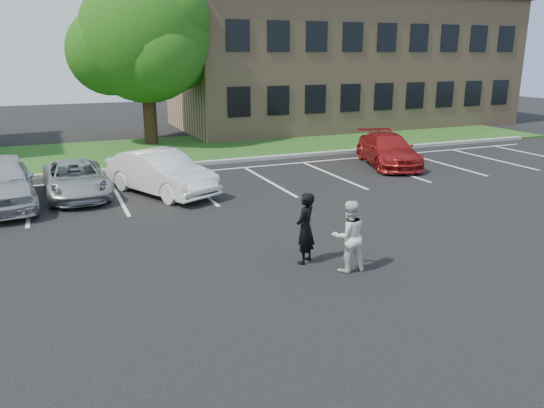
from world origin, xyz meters
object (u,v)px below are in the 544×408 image
object	(u,v)px
car_silver_west	(1,182)
car_white_sedan	(161,173)
man_white_shirt	(349,236)
car_red_compact	(388,150)
car_silver_minivan	(76,179)
man_black_suit	(305,228)
office_building	(343,62)
tree	(147,40)

from	to	relation	value
car_silver_west	car_white_sedan	bearing A→B (deg)	-7.93
man_white_shirt	car_red_compact	distance (m)	12.10
car_silver_west	car_silver_minivan	bearing A→B (deg)	8.05
man_white_shirt	car_silver_minivan	world-z (taller)	man_white_shirt
man_black_suit	car_silver_minivan	xyz separation A→B (m)	(-4.56, 8.42, -0.25)
office_building	car_silver_minivan	xyz separation A→B (m)	(-18.09, -13.44, -3.56)
office_building	man_black_suit	world-z (taller)	office_building
man_black_suit	man_white_shirt	distance (m)	1.05
man_white_shirt	car_silver_minivan	xyz separation A→B (m)	(-5.24, 9.22, -0.23)
car_white_sedan	office_building	bearing A→B (deg)	17.19
office_building	car_white_sedan	bearing A→B (deg)	-137.09
car_red_compact	man_white_shirt	bearing A→B (deg)	-112.26
man_white_shirt	car_red_compact	size ratio (longest dim) A/B	0.35
man_white_shirt	car_white_sedan	distance (m)	8.77
office_building	man_white_shirt	bearing A→B (deg)	-119.56
car_silver_west	man_white_shirt	bearing A→B (deg)	-53.61
man_black_suit	man_white_shirt	world-z (taller)	man_black_suit
car_silver_minivan	car_red_compact	bearing A→B (deg)	-0.98
man_black_suit	man_white_shirt	size ratio (longest dim) A/B	1.03
tree	office_building	bearing A→B (deg)	14.96
man_white_shirt	car_silver_west	bearing A→B (deg)	-43.63
man_black_suit	car_silver_west	xyz separation A→B (m)	(-6.80, 7.93, -0.02)
man_black_suit	car_silver_west	distance (m)	10.45
tree	car_white_sedan	xyz separation A→B (m)	(-1.66, -10.60, -4.60)
man_black_suit	car_silver_west	world-z (taller)	man_black_suit
man_white_shirt	office_building	bearing A→B (deg)	-113.77
man_white_shirt	car_silver_west	xyz separation A→B (m)	(-7.48, 8.73, -0.00)
tree	car_white_sedan	bearing A→B (deg)	-98.91
car_white_sedan	tree	bearing A→B (deg)	55.37
man_white_shirt	car_red_compact	bearing A→B (deg)	-123.02
office_building	tree	size ratio (longest dim) A/B	2.55
man_black_suit	car_white_sedan	bearing A→B (deg)	-115.02
office_building	man_white_shirt	size ratio (longest dim) A/B	13.67
man_black_suit	tree	bearing A→B (deg)	-127.91
tree	man_black_suit	xyz separation A→B (m)	(0.14, -18.20, -4.51)
car_silver_west	car_silver_minivan	world-z (taller)	car_silver_west
car_silver_west	car_red_compact	distance (m)	15.08
tree	man_white_shirt	size ratio (longest dim) A/B	5.37
car_silver_west	car_red_compact	bearing A→B (deg)	-1.55
man_black_suit	car_silver_west	size ratio (longest dim) A/B	0.35
man_white_shirt	car_white_sedan	size ratio (longest dim) A/B	0.36
office_building	car_silver_minivan	distance (m)	22.82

